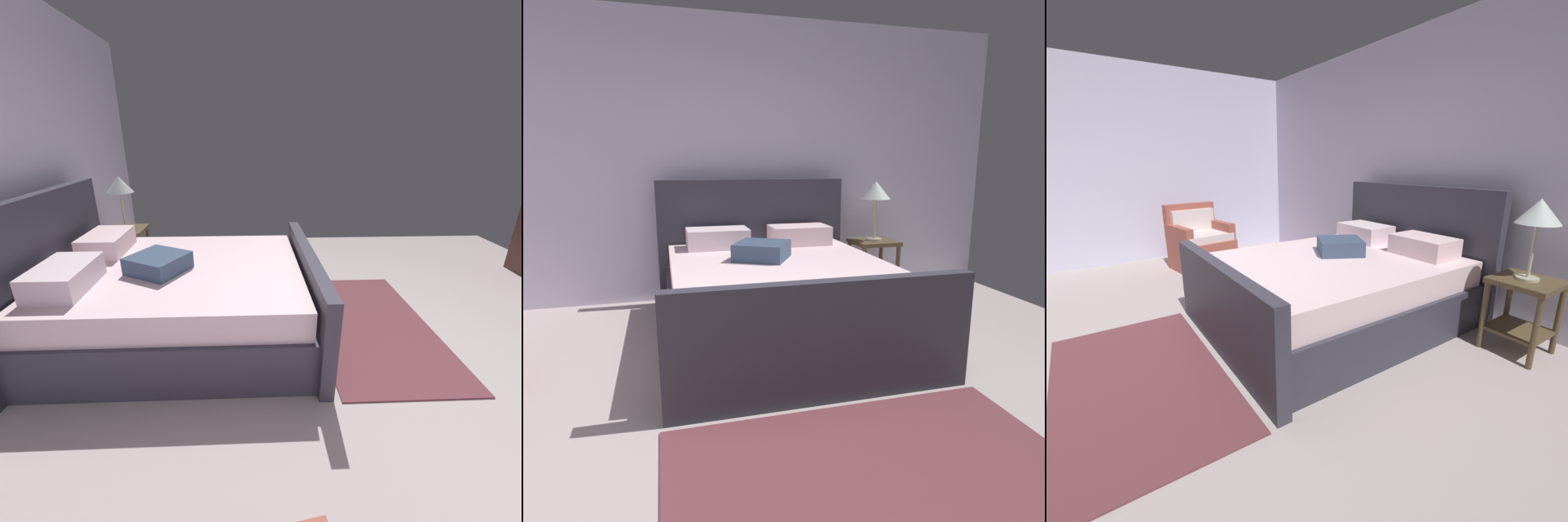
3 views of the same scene
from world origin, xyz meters
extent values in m
cube|color=#AFA09C|center=(0.00, 0.00, -0.01)|extent=(5.99, 5.83, 0.02)
cube|color=silver|center=(0.00, 2.97, 1.40)|extent=(6.11, 0.12, 2.80)
cube|color=silver|center=(-3.06, 0.00, 1.40)|extent=(0.12, 5.95, 2.80)
cube|color=#34323E|center=(0.30, 1.63, 0.20)|extent=(1.75, 2.06, 0.40)
cube|color=#34323E|center=(0.30, 2.71, 0.62)|extent=(1.87, 0.10, 1.23)
cube|color=#34323E|center=(0.30, 0.55, 0.37)|extent=(1.87, 0.10, 0.74)
cube|color=silver|center=(0.30, 1.63, 0.51)|extent=(1.67, 2.00, 0.22)
cube|color=silver|center=(-0.09, 2.38, 0.71)|extent=(0.56, 0.36, 0.18)
cube|color=silver|center=(0.70, 2.38, 0.71)|extent=(0.56, 0.36, 0.18)
cube|color=#374964|center=(0.20, 1.79, 0.69)|extent=(0.54, 0.54, 0.14)
cube|color=brown|center=(1.56, 2.51, 0.58)|extent=(0.44, 0.44, 0.04)
cube|color=brown|center=(1.56, 2.51, 0.18)|extent=(0.40, 0.40, 0.02)
cylinder|color=brown|center=(1.37, 2.32, 0.28)|extent=(0.04, 0.04, 0.56)
cylinder|color=brown|center=(1.75, 2.32, 0.28)|extent=(0.04, 0.04, 0.56)
cylinder|color=brown|center=(1.37, 2.70, 0.28)|extent=(0.04, 0.04, 0.56)
cylinder|color=brown|center=(1.75, 2.70, 0.28)|extent=(0.04, 0.04, 0.56)
cylinder|color=#B7B293|center=(1.56, 2.51, 0.61)|extent=(0.16, 0.16, 0.02)
cylinder|color=#B7B293|center=(1.56, 2.51, 0.82)|extent=(0.02, 0.02, 0.41)
cone|color=silver|center=(1.56, 2.51, 1.12)|extent=(0.30, 0.30, 0.18)
cube|color=#A35041|center=(-2.08, 1.15, 0.21)|extent=(0.83, 0.83, 0.42)
cube|color=silver|center=(-2.08, 1.15, 0.47)|extent=(0.77, 0.77, 0.10)
cube|color=#A35041|center=(-2.38, 1.09, 0.66)|extent=(0.24, 0.73, 0.48)
cube|color=silver|center=(-2.29, 1.11, 0.64)|extent=(0.20, 0.62, 0.36)
cube|color=#A35041|center=(-2.02, 0.84, 0.53)|extent=(0.66, 0.21, 0.22)
cube|color=#A35041|center=(-2.13, 1.45, 0.53)|extent=(0.66, 0.21, 0.22)
cube|color=brown|center=(0.30, -0.07, 0.01)|extent=(1.90, 1.05, 0.01)
camera|label=1|loc=(-2.31, 1.06, 1.69)|focal=22.71mm
camera|label=2|loc=(-0.57, -1.76, 1.39)|focal=31.12mm
camera|label=3|loc=(2.67, -0.26, 1.45)|focal=23.58mm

